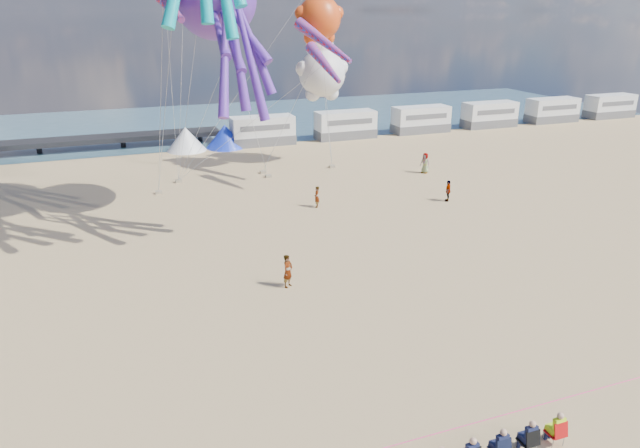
{
  "coord_description": "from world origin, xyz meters",
  "views": [
    {
      "loc": [
        -8.98,
        -18.19,
        13.41
      ],
      "look_at": [
        -0.06,
        6.0,
        3.72
      ],
      "focal_mm": 32.0,
      "sensor_mm": 36.0,
      "label": 1
    }
  ],
  "objects": [
    {
      "name": "sandbag_e",
      "position": [
        -4.26,
        28.63,
        0.11
      ],
      "size": [
        0.5,
        0.35,
        0.22
      ],
      "primitive_type": "cube",
      "color": "gray",
      "rests_on": "ground"
    },
    {
      "name": "motorhome_3",
      "position": [
        34.5,
        40.0,
        1.5
      ],
      "size": [
        6.6,
        2.5,
        3.0
      ],
      "primitive_type": "cube",
      "color": "silver",
      "rests_on": "ground"
    },
    {
      "name": "beachgoer_3",
      "position": [
        14.04,
        16.62,
        0.8
      ],
      "size": [
        1.1,
        1.19,
        1.61
      ],
      "primitive_type": "imported",
      "rotation": [
        0.0,
        0.0,
        4.08
      ],
      "color": "#7F6659",
      "rests_on": "ground"
    },
    {
      "name": "tent_blue",
      "position": [
        2.0,
        40.0,
        1.2
      ],
      "size": [
        4.0,
        4.0,
        2.4
      ],
      "primitive_type": "cone",
      "color": "#1933CC",
      "rests_on": "ground"
    },
    {
      "name": "sandbag_b",
      "position": [
        3.16,
        27.52,
        0.11
      ],
      "size": [
        0.5,
        0.35,
        0.22
      ],
      "primitive_type": "cube",
      "color": "gray",
      "rests_on": "ground"
    },
    {
      "name": "sandbag_c",
      "position": [
        9.46,
        28.64,
        0.11
      ],
      "size": [
        0.5,
        0.35,
        0.22
      ],
      "primitive_type": "cube",
      "color": "gray",
      "rests_on": "ground"
    },
    {
      "name": "beachgoer_5",
      "position": [
        4.36,
        18.66,
        0.78
      ],
      "size": [
        0.98,
        1.51,
        1.56
      ],
      "primitive_type": "imported",
      "rotation": [
        0.0,
        0.0,
        4.32
      ],
      "color": "#7F6659",
      "rests_on": "ground"
    },
    {
      "name": "spectator_row",
      "position": [
        1.25,
        -6.71,
        0.65
      ],
      "size": [
        6.1,
        0.9,
        1.3
      ],
      "primitive_type": null,
      "color": "black",
      "rests_on": "ground"
    },
    {
      "name": "motorhome_0",
      "position": [
        6.0,
        40.0,
        1.5
      ],
      "size": [
        6.6,
        2.5,
        3.0
      ],
      "primitive_type": "cube",
      "color": "silver",
      "rests_on": "ground"
    },
    {
      "name": "motorhome_4",
      "position": [
        44.0,
        40.0,
        1.5
      ],
      "size": [
        6.6,
        2.5,
        3.0
      ],
      "primitive_type": "cube",
      "color": "silver",
      "rests_on": "ground"
    },
    {
      "name": "windsock_right",
      "position": [
        6.43,
        22.63,
        9.7
      ],
      "size": [
        1.72,
        4.77,
        4.68
      ],
      "primitive_type": null,
      "rotation": [
        0.0,
        0.0,
        0.18
      ],
      "color": "red"
    },
    {
      "name": "motorhome_2",
      "position": [
        25.0,
        40.0,
        1.5
      ],
      "size": [
        6.6,
        2.5,
        3.0
      ],
      "primitive_type": "cube",
      "color": "silver",
      "rests_on": "ground"
    },
    {
      "name": "motorhome_1",
      "position": [
        15.5,
        40.0,
        1.5
      ],
      "size": [
        6.6,
        2.5,
        3.0
      ],
      "primitive_type": "cube",
      "color": "silver",
      "rests_on": "ground"
    },
    {
      "name": "kite_panda",
      "position": [
        9.25,
        30.72,
        8.17
      ],
      "size": [
        6.27,
        6.09,
        7.11
      ],
      "primitive_type": null,
      "rotation": [
        0.0,
        0.0,
        -0.32
      ],
      "color": "silver"
    },
    {
      "name": "kite_teddy_orange",
      "position": [
        8.05,
        28.14,
        12.82
      ],
      "size": [
        5.61,
        5.48,
        6.08
      ],
      "primitive_type": null,
      "rotation": [
        0.0,
        0.0,
        0.43
      ],
      "color": "#D84512"
    },
    {
      "name": "tent_white",
      "position": [
        -2.0,
        40.0,
        1.2
      ],
      "size": [
        4.0,
        4.0,
        2.4
      ],
      "primitive_type": "cone",
      "color": "white",
      "rests_on": "ground"
    },
    {
      "name": "water",
      "position": [
        0.0,
        55.0,
        0.02
      ],
      "size": [
        120.0,
        120.0,
        0.0
      ],
      "primitive_type": "plane",
      "color": "#365767",
      "rests_on": "ground"
    },
    {
      "name": "sandbag_d",
      "position": [
        3.06,
        28.96,
        0.11
      ],
      "size": [
        0.5,
        0.35,
        0.22
      ],
      "primitive_type": "cube",
      "color": "gray",
      "rests_on": "ground"
    },
    {
      "name": "beachgoer_0",
      "position": [
        16.43,
        24.14,
        0.89
      ],
      "size": [
        0.7,
        0.78,
        1.78
      ],
      "primitive_type": "imported",
      "rotation": [
        0.0,
        0.0,
        5.24
      ],
      "color": "#7F6659",
      "rests_on": "ground"
    },
    {
      "name": "ground",
      "position": [
        0.0,
        0.0,
        0.0
      ],
      "size": [
        120.0,
        120.0,
        0.0
      ],
      "primitive_type": "plane",
      "color": "tan",
      "rests_on": "ground"
    },
    {
      "name": "standing_person",
      "position": [
        -1.37,
        7.23,
        0.89
      ],
      "size": [
        0.77,
        0.74,
        1.77
      ],
      "primitive_type": "imported",
      "rotation": [
        0.0,
        0.0,
        0.69
      ],
      "color": "tan",
      "rests_on": "ground"
    },
    {
      "name": "rope_line",
      "position": [
        0.0,
        -5.0,
        0.02
      ],
      "size": [
        34.0,
        0.03,
        0.03
      ],
      "primitive_type": "cylinder",
      "rotation": [
        0.0,
        1.57,
        0.0
      ],
      "color": "#F2338C",
      "rests_on": "ground"
    },
    {
      "name": "windsock_mid",
      "position": [
        7.32,
        25.12,
        11.12
      ],
      "size": [
        3.49,
        6.06,
        6.21
      ],
      "primitive_type": null,
      "rotation": [
        0.0,
        0.0,
        0.43
      ],
      "color": "red"
    },
    {
      "name": "motorhome_5",
      "position": [
        53.5,
        40.0,
        1.5
      ],
      "size": [
        6.6,
        2.5,
        3.0
      ],
      "primitive_type": "cube",
      "color": "silver",
      "rests_on": "ground"
    },
    {
      "name": "sandbag_a",
      "position": [
        -6.11,
        25.97,
        0.11
      ],
      "size": [
        0.5,
        0.35,
        0.22
      ],
      "primitive_type": "cube",
      "color": "gray",
      "rests_on": "ground"
    }
  ]
}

